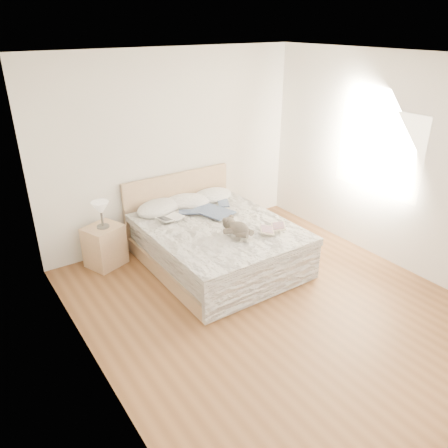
# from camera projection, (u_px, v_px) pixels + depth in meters

# --- Properties ---
(floor) EXTENTS (4.00, 4.50, 0.00)m
(floor) POSITION_uv_depth(u_px,v_px,m) (271.00, 305.00, 5.08)
(floor) COLOR brown
(floor) RESTS_ON ground
(ceiling) EXTENTS (4.00, 4.50, 0.00)m
(ceiling) POSITION_uv_depth(u_px,v_px,m) (285.00, 58.00, 3.93)
(ceiling) COLOR silver
(ceiling) RESTS_ON ground
(wall_back) EXTENTS (4.00, 0.02, 2.70)m
(wall_back) POSITION_uv_depth(u_px,v_px,m) (173.00, 149.00, 6.19)
(wall_back) COLOR white
(wall_back) RESTS_ON ground
(wall_left) EXTENTS (0.02, 4.50, 2.70)m
(wall_left) POSITION_uv_depth(u_px,v_px,m) (86.00, 249.00, 3.49)
(wall_left) COLOR white
(wall_left) RESTS_ON ground
(wall_right) EXTENTS (0.02, 4.50, 2.70)m
(wall_right) POSITION_uv_depth(u_px,v_px,m) (398.00, 164.00, 5.53)
(wall_right) COLOR white
(wall_right) RESTS_ON ground
(window) EXTENTS (0.02, 1.30, 1.10)m
(window) POSITION_uv_depth(u_px,v_px,m) (379.00, 151.00, 5.70)
(window) COLOR white
(window) RESTS_ON wall_right
(bed) EXTENTS (1.72, 2.14, 1.00)m
(bed) POSITION_uv_depth(u_px,v_px,m) (215.00, 242.00, 5.84)
(bed) COLOR tan
(bed) RESTS_ON floor
(nightstand) EXTENTS (0.56, 0.53, 0.56)m
(nightstand) POSITION_uv_depth(u_px,v_px,m) (105.00, 246.00, 5.81)
(nightstand) COLOR tan
(nightstand) RESTS_ON floor
(table_lamp) EXTENTS (0.27, 0.27, 0.35)m
(table_lamp) POSITION_uv_depth(u_px,v_px,m) (101.00, 209.00, 5.57)
(table_lamp) COLOR #4F4A44
(table_lamp) RESTS_ON nightstand
(pillow_left) EXTENTS (0.79, 0.65, 0.20)m
(pillow_left) POSITION_uv_depth(u_px,v_px,m) (158.00, 208.00, 6.06)
(pillow_left) COLOR white
(pillow_left) RESTS_ON bed
(pillow_middle) EXTENTS (0.78, 0.69, 0.19)m
(pillow_middle) POSITION_uv_depth(u_px,v_px,m) (188.00, 201.00, 6.27)
(pillow_middle) COLOR white
(pillow_middle) RESTS_ON bed
(pillow_right) EXTENTS (0.64, 0.46, 0.19)m
(pillow_right) POSITION_uv_depth(u_px,v_px,m) (212.00, 195.00, 6.48)
(pillow_right) COLOR white
(pillow_right) RESTS_ON bed
(blouse) EXTENTS (0.71, 0.74, 0.02)m
(blouse) POSITION_uv_depth(u_px,v_px,m) (213.00, 211.00, 5.97)
(blouse) COLOR #374666
(blouse) RESTS_ON bed
(photo_book) EXTENTS (0.37, 0.30, 0.02)m
(photo_book) POSITION_uv_depth(u_px,v_px,m) (170.00, 218.00, 5.76)
(photo_book) COLOR white
(photo_book) RESTS_ON bed
(childrens_book) EXTENTS (0.45, 0.42, 0.02)m
(childrens_book) POSITION_uv_depth(u_px,v_px,m) (273.00, 229.00, 5.48)
(childrens_book) COLOR beige
(childrens_book) RESTS_ON bed
(teddy_bear) EXTENTS (0.35, 0.42, 0.19)m
(teddy_bear) POSITION_uv_depth(u_px,v_px,m) (239.00, 234.00, 5.30)
(teddy_bear) COLOR brown
(teddy_bear) RESTS_ON bed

